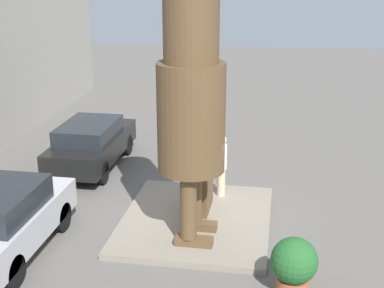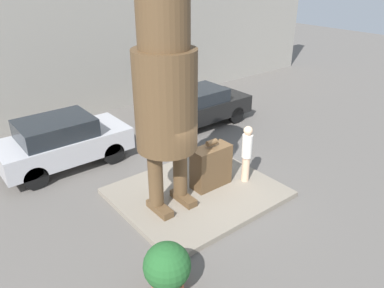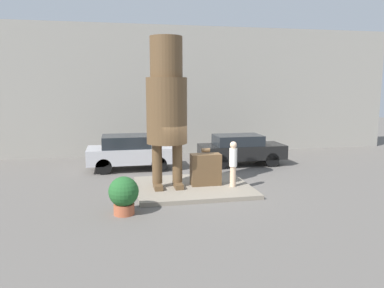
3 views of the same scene
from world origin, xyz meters
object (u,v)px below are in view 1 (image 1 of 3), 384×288
at_px(tourist, 221,163).
at_px(parked_car_silver, 2,219).
at_px(statue_figure, 191,102).
at_px(giant_suitcase, 200,187).
at_px(planter_pot, 294,264).
at_px(parked_car_black, 91,143).

distance_m(tourist, parked_car_silver, 5.77).
xyz_separation_m(tourist, parked_car_silver, (-3.69, 4.44, -0.23)).
distance_m(statue_figure, giant_suitcase, 3.01).
xyz_separation_m(giant_suitcase, planter_pot, (-3.17, -2.35, -0.12)).
bearing_deg(statue_figure, planter_pot, -125.85).
relative_size(giant_suitcase, parked_car_black, 0.34).
xyz_separation_m(giant_suitcase, parked_car_silver, (-2.73, 4.00, 0.11)).
relative_size(statue_figure, giant_suitcase, 3.85).
xyz_separation_m(statue_figure, parked_car_silver, (-1.24, 4.03, -2.52)).
distance_m(statue_figure, planter_pot, 3.96).
distance_m(parked_car_silver, parked_car_black, 5.49).
distance_m(parked_car_black, planter_pot, 8.62).
xyz_separation_m(giant_suitcase, parked_car_black, (2.76, 3.91, 0.06)).
bearing_deg(parked_car_silver, planter_pot, -93.93).
relative_size(statue_figure, parked_car_black, 1.32).
bearing_deg(giant_suitcase, parked_car_silver, 124.31).
relative_size(statue_figure, parked_car_silver, 1.38).
height_order(statue_figure, tourist, statue_figure).
relative_size(tourist, planter_pot, 1.45).
distance_m(giant_suitcase, parked_car_silver, 4.84).
bearing_deg(parked_car_silver, giant_suitcase, -55.69).
xyz_separation_m(statue_figure, parked_car_black, (4.25, 3.94, -2.56)).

